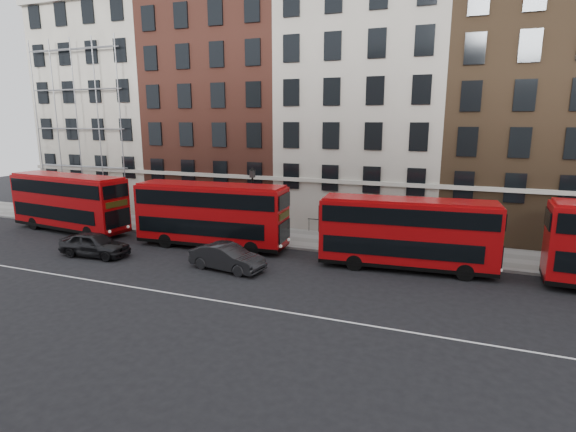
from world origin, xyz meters
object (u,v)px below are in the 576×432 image
at_px(bus_a, 69,201).
at_px(bus_b, 211,214).
at_px(bus_c, 406,232).
at_px(car_rear, 95,244).
at_px(car_front, 227,257).

height_order(bus_a, bus_b, bus_a).
distance_m(bus_c, car_rear, 19.97).
bearing_deg(bus_c, bus_b, 175.32).
relative_size(car_rear, car_front, 1.00).
bearing_deg(bus_b, car_rear, -146.20).
distance_m(bus_b, bus_c, 13.29).
bearing_deg(bus_c, car_rear, -171.18).
relative_size(bus_b, car_rear, 2.31).
relative_size(bus_a, car_front, 2.36).
bearing_deg(car_rear, bus_a, 52.99).
distance_m(bus_a, car_front, 16.99).
bearing_deg(bus_c, car_front, -163.01).
height_order(bus_b, car_rear, bus_b).
height_order(car_rear, car_front, car_rear).
distance_m(bus_a, bus_b, 13.06).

